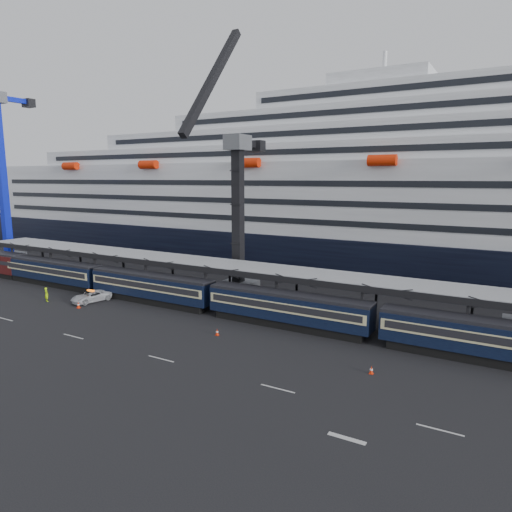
% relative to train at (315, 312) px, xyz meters
% --- Properties ---
extents(ground, '(260.00, 260.00, 0.00)m').
position_rel_train_xyz_m(ground, '(4.65, -10.00, -2.20)').
color(ground, black).
rests_on(ground, ground).
extents(lane_markings, '(111.00, 4.27, 0.02)m').
position_rel_train_xyz_m(lane_markings, '(12.80, -15.23, -2.19)').
color(lane_markings, beige).
rests_on(lane_markings, ground).
extents(train, '(133.05, 3.00, 4.05)m').
position_rel_train_xyz_m(train, '(0.00, 0.00, 0.00)').
color(train, black).
rests_on(train, ground).
extents(canopy, '(130.00, 6.25, 5.53)m').
position_rel_train_xyz_m(canopy, '(4.65, 4.00, 3.05)').
color(canopy, '#95989D').
rests_on(canopy, ground).
extents(cruise_ship, '(214.09, 28.84, 34.00)m').
position_rel_train_xyz_m(cruise_ship, '(3.57, 35.99, 10.14)').
color(cruise_ship, black).
rests_on(cruise_ship, ground).
extents(crane_dark_near, '(4.50, 17.75, 35.08)m').
position_rel_train_xyz_m(crane_dark_near, '(-15.35, 8.59, 9.73)').
color(crane_dark_near, '#4D5054').
rests_on(crane_dark_near, ground).
extents(pickup_truck, '(3.42, 5.64, 1.46)m').
position_rel_train_xyz_m(pickup_truck, '(-30.64, -3.72, -1.47)').
color(pickup_truck, '#BBBDC3').
rests_on(pickup_truck, ground).
extents(worker, '(0.77, 0.59, 1.91)m').
position_rel_train_xyz_m(worker, '(-35.97, -6.55, -1.24)').
color(worker, '#BCFE0D').
rests_on(worker, ground).
extents(traffic_cone_a, '(0.42, 0.42, 0.84)m').
position_rel_train_xyz_m(traffic_cone_a, '(-29.67, -6.57, -1.78)').
color(traffic_cone_a, red).
rests_on(traffic_cone_a, ground).
extents(traffic_cone_b, '(0.37, 0.37, 0.73)m').
position_rel_train_xyz_m(traffic_cone_b, '(-31.18, -5.23, -1.84)').
color(traffic_cone_b, red).
rests_on(traffic_cone_b, ground).
extents(traffic_cone_c, '(0.36, 0.36, 0.72)m').
position_rel_train_xyz_m(traffic_cone_c, '(-8.53, -6.18, -1.85)').
color(traffic_cone_c, red).
rests_on(traffic_cone_c, ground).
extents(traffic_cone_d, '(0.36, 0.36, 0.72)m').
position_rel_train_xyz_m(traffic_cone_d, '(8.27, -7.58, -1.85)').
color(traffic_cone_d, red).
rests_on(traffic_cone_d, ground).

